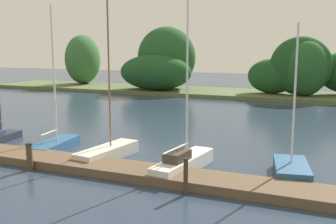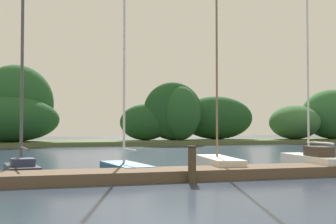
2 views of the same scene
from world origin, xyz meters
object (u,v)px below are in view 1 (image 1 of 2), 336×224
(sailboat_2, at_px, (0,132))
(sailboat_5, at_px, (184,161))
(sailboat_3, at_px, (56,141))
(sailboat_6, at_px, (291,168))
(mooring_piling_3, at_px, (186,177))
(sailboat_4, at_px, (109,150))
(mooring_piling_2, at_px, (29,157))

(sailboat_2, distance_m, sailboat_5, 11.37)
(sailboat_3, relative_size, sailboat_5, 0.99)
(sailboat_6, bearing_deg, sailboat_2, 79.45)
(sailboat_3, xyz_separation_m, sailboat_5, (7.55, -1.07, 0.09))
(sailboat_6, bearing_deg, mooring_piling_3, 127.65)
(sailboat_3, distance_m, sailboat_5, 7.63)
(sailboat_4, bearing_deg, mooring_piling_2, 151.46)
(sailboat_3, distance_m, mooring_piling_2, 3.86)
(sailboat_3, distance_m, sailboat_4, 3.66)
(sailboat_2, distance_m, sailboat_4, 7.40)
(sailboat_6, relative_size, mooring_piling_2, 5.25)
(mooring_piling_3, bearing_deg, sailboat_5, 111.63)
(sailboat_5, bearing_deg, mooring_piling_3, -151.34)
(sailboat_4, xyz_separation_m, sailboat_5, (3.94, -0.45, 0.05))
(mooring_piling_3, bearing_deg, sailboat_6, 48.46)
(sailboat_2, relative_size, sailboat_5, 1.13)
(sailboat_2, distance_m, mooring_piling_2, 6.30)
(sailboat_5, distance_m, mooring_piling_3, 2.77)
(sailboat_6, bearing_deg, sailboat_3, 79.12)
(sailboat_3, xyz_separation_m, sailboat_6, (11.77, -0.01, 0.00))
(sailboat_2, bearing_deg, mooring_piling_2, -131.43)
(sailboat_4, bearing_deg, sailboat_3, 87.58)
(sailboat_3, relative_size, sailboat_6, 1.19)
(sailboat_5, distance_m, sailboat_6, 4.35)
(sailboat_4, distance_m, mooring_piling_2, 3.63)
(sailboat_5, height_order, mooring_piling_3, sailboat_5)
(sailboat_6, bearing_deg, sailboat_5, 93.22)
(sailboat_3, bearing_deg, mooring_piling_2, -164.85)
(sailboat_3, height_order, sailboat_5, sailboat_5)
(sailboat_4, height_order, mooring_piling_3, sailboat_4)
(sailboat_6, distance_m, mooring_piling_3, 4.84)
(sailboat_4, relative_size, sailboat_6, 1.27)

